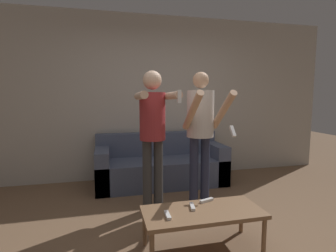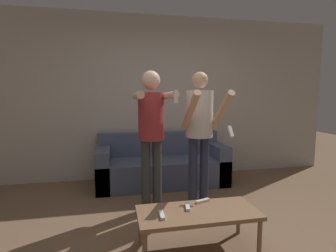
{
  "view_description": "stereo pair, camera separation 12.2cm",
  "coord_description": "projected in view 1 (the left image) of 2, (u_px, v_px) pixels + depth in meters",
  "views": [
    {
      "loc": [
        -0.77,
        -2.18,
        1.4
      ],
      "look_at": [
        0.06,
        1.28,
        0.97
      ],
      "focal_mm": 28.0,
      "sensor_mm": 36.0,
      "label": 1
    },
    {
      "loc": [
        -0.66,
        -2.21,
        1.4
      ],
      "look_at": [
        0.06,
        1.28,
        0.97
      ],
      "focal_mm": 28.0,
      "sensor_mm": 36.0,
      "label": 2
    }
  ],
  "objects": [
    {
      "name": "person_standing_right",
      "position": [
        201.0,
        124.0,
        3.19
      ],
      "size": [
        0.45,
        0.71,
        1.67
      ],
      "color": "#282D47",
      "rests_on": "ground_plane"
    },
    {
      "name": "person_standing_left",
      "position": [
        153.0,
        125.0,
        3.05
      ],
      "size": [
        0.42,
        0.7,
        1.68
      ],
      "color": "#383838",
      "rests_on": "ground_plane"
    },
    {
      "name": "couch",
      "position": [
        161.0,
        166.0,
        4.15
      ],
      "size": [
        1.99,
        0.78,
        0.78
      ],
      "color": "#4C5670",
      "rests_on": "ground_plane"
    },
    {
      "name": "wall_back",
      "position": [
        152.0,
        98.0,
        4.41
      ],
      "size": [
        6.4,
        0.06,
        2.7
      ],
      "color": "#B7B2A8",
      "rests_on": "ground_plane"
    },
    {
      "name": "remote_mid",
      "position": [
        192.0,
        206.0,
        2.39
      ],
      "size": [
        0.06,
        0.15,
        0.02
      ],
      "color": "white",
      "rests_on": "coffee_table"
    },
    {
      "name": "remote_far",
      "position": [
        207.0,
        200.0,
        2.53
      ],
      "size": [
        0.15,
        0.08,
        0.02
      ],
      "color": "white",
      "rests_on": "coffee_table"
    },
    {
      "name": "remote_near",
      "position": [
        168.0,
        215.0,
        2.22
      ],
      "size": [
        0.04,
        0.15,
        0.02
      ],
      "color": "white",
      "rests_on": "coffee_table"
    },
    {
      "name": "ground_plane",
      "position": [
        194.0,
        245.0,
        2.45
      ],
      "size": [
        14.0,
        14.0,
        0.0
      ],
      "primitive_type": "plane",
      "color": "brown"
    },
    {
      "name": "coffee_table",
      "position": [
        203.0,
        214.0,
        2.34
      ],
      "size": [
        1.07,
        0.47,
        0.37
      ],
      "color": "#846042",
      "rests_on": "ground_plane"
    }
  ]
}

